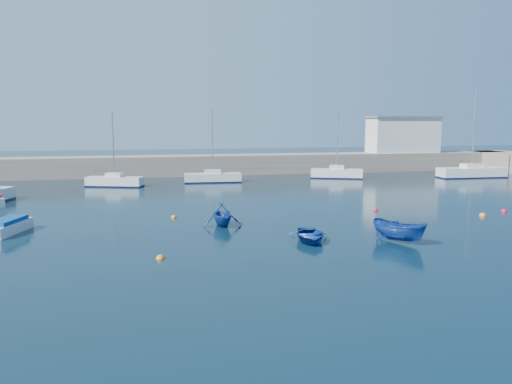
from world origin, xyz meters
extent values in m
plane|color=black|center=(0.00, 0.00, 0.00)|extent=(220.00, 220.00, 0.00)
cube|color=gray|center=(0.00, 46.00, 1.30)|extent=(96.00, 4.50, 2.60)
cube|color=silver|center=(30.00, 46.00, 5.10)|extent=(10.00, 4.00, 5.00)
cube|color=silver|center=(-10.28, 35.68, 0.54)|extent=(6.38, 3.67, 1.07)
cylinder|color=#B7BABC|center=(-10.28, 35.68, 4.61)|extent=(0.16, 0.16, 7.08)
cube|color=silver|center=(0.80, 37.18, 0.53)|extent=(6.71, 2.23, 1.06)
cylinder|color=#B7BABC|center=(0.80, 37.18, 4.86)|extent=(0.15, 0.15, 7.61)
cube|color=silver|center=(16.68, 38.05, 0.58)|extent=(6.59, 4.14, 1.17)
cylinder|color=#B7BABC|center=(16.68, 38.05, 4.85)|extent=(0.17, 0.17, 7.36)
cube|color=silver|center=(33.83, 35.07, 0.63)|extent=(8.73, 2.78, 1.26)
cylinder|color=#B7BABC|center=(33.83, 35.07, 6.22)|extent=(0.18, 0.18, 9.92)
cube|color=silver|center=(-15.65, 13.11, 0.35)|extent=(2.42, 4.14, 0.70)
cube|color=navy|center=(-15.65, 13.11, 0.83)|extent=(2.08, 3.18, 0.26)
imported|color=navy|center=(2.61, 6.88, 0.36)|extent=(3.00, 3.80, 0.71)
imported|color=navy|center=(-1.85, 12.45, 0.79)|extent=(2.75, 3.14, 1.58)
imported|color=navy|center=(7.69, 5.47, 0.67)|extent=(2.97, 3.66, 1.35)
sphere|color=orange|center=(-6.27, 4.85, 0.00)|extent=(0.46, 0.46, 0.46)
sphere|color=red|center=(11.16, 15.69, 0.00)|extent=(0.41, 0.41, 0.41)
sphere|color=orange|center=(18.00, 11.66, 0.00)|extent=(0.50, 0.50, 0.50)
sphere|color=orange|center=(-4.94, 16.05, 0.00)|extent=(0.41, 0.41, 0.41)
sphere|color=red|center=(20.85, 12.88, 0.00)|extent=(0.46, 0.46, 0.46)
camera|label=1|loc=(-6.86, -20.93, 7.12)|focal=35.00mm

